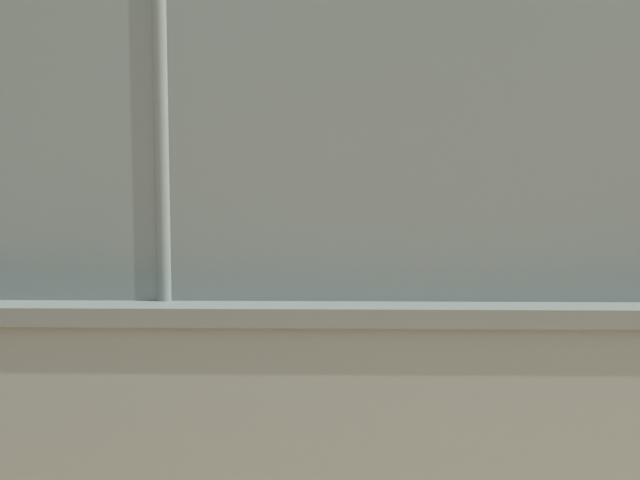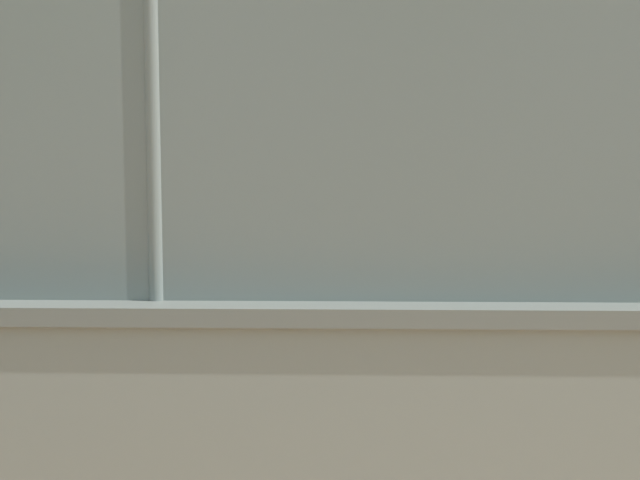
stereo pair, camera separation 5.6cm
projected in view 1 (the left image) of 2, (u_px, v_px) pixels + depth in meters
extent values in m
plane|color=tan|center=(255.00, 269.00, 17.37)|extent=(260.00, 260.00, 0.00)
cylinder|color=slate|center=(160.00, 20.00, 3.59)|extent=(0.07, 0.07, 2.39)
cylinder|color=black|center=(523.00, 272.00, 14.10)|extent=(0.19, 0.19, 0.78)
cylinder|color=black|center=(516.00, 270.00, 14.29)|extent=(0.19, 0.19, 0.78)
cylinder|color=white|center=(520.00, 230.00, 14.13)|extent=(0.44, 0.44, 0.58)
cylinder|color=tan|center=(534.00, 225.00, 13.86)|extent=(0.55, 0.28, 0.17)
cylinder|color=tan|center=(525.00, 222.00, 14.50)|extent=(0.55, 0.28, 0.17)
sphere|color=tan|center=(521.00, 206.00, 14.08)|extent=(0.22, 0.22, 0.22)
cylinder|color=white|center=(521.00, 201.00, 14.07)|extent=(0.30, 0.30, 0.05)
cylinder|color=black|center=(534.00, 221.00, 14.56)|extent=(0.29, 0.14, 0.04)
ellipsoid|color=#333338|center=(545.00, 221.00, 14.64)|extent=(0.29, 0.13, 0.24)
cylinder|color=#B2B2B2|center=(478.00, 243.00, 18.36)|extent=(0.17, 0.17, 0.85)
cylinder|color=#B2B2B2|center=(470.00, 243.00, 18.32)|extent=(0.17, 0.17, 0.85)
cylinder|color=orange|center=(475.00, 209.00, 18.26)|extent=(0.39, 0.39, 0.63)
cylinder|color=brown|center=(488.00, 203.00, 18.36)|extent=(0.19, 0.60, 0.17)
cylinder|color=brown|center=(456.00, 202.00, 18.49)|extent=(0.19, 0.60, 0.17)
sphere|color=brown|center=(475.00, 188.00, 18.22)|extent=(0.24, 0.24, 0.24)
cylinder|color=black|center=(475.00, 184.00, 18.21)|extent=(0.29, 0.29, 0.05)
cylinder|color=black|center=(453.00, 202.00, 18.66)|extent=(0.09, 0.30, 0.04)
ellipsoid|color=#333338|center=(450.00, 201.00, 18.88)|extent=(0.08, 0.30, 0.24)
cylinder|color=#591919|center=(81.00, 273.00, 14.04)|extent=(0.20, 0.20, 0.78)
cylinder|color=#591919|center=(91.00, 273.00, 13.95)|extent=(0.20, 0.20, 0.78)
cylinder|color=#3372B2|center=(85.00, 232.00, 13.93)|extent=(0.46, 0.46, 0.58)
cylinder|color=brown|center=(68.00, 225.00, 14.00)|extent=(0.32, 0.53, 0.17)
cylinder|color=brown|center=(86.00, 227.00, 13.52)|extent=(0.32, 0.53, 0.17)
sphere|color=brown|center=(84.00, 208.00, 13.89)|extent=(0.22, 0.22, 0.22)
cylinder|color=red|center=(84.00, 202.00, 13.88)|extent=(0.31, 0.31, 0.05)
sphere|color=white|center=(450.00, 297.00, 13.46)|extent=(0.17, 0.17, 0.17)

